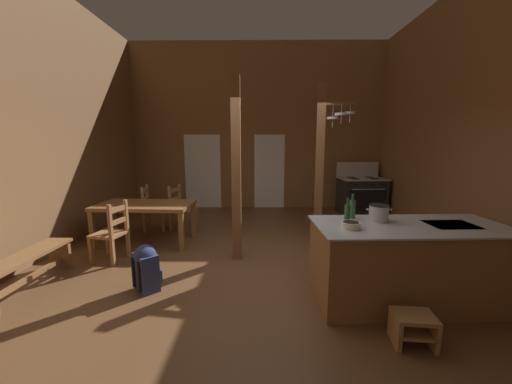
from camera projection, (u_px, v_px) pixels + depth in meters
ground_plane at (255, 274)px, 4.28m from camera, size 7.62×9.22×0.10m
wall_back at (257, 128)px, 8.11m from camera, size 7.62×0.14×4.48m
glazed_door_back_left at (203, 172)px, 8.26m from camera, size 1.00×0.01×2.05m
glazed_panel_back_right at (269, 172)px, 8.24m from camera, size 0.84×0.01×2.05m
kitchen_island at (407, 263)px, 3.41m from camera, size 2.20×1.05×0.93m
stove_range at (361, 195)px, 7.66m from camera, size 1.19×0.88×1.32m
support_post_with_pot_rack at (322, 161)px, 5.10m from camera, size 0.64×0.27×2.83m
support_post_center at (236, 171)px, 4.53m from camera, size 0.14×0.14×2.83m
step_stool at (413, 327)px, 2.71m from camera, size 0.39×0.31×0.30m
dining_table at (145, 208)px, 5.39m from camera, size 1.74×0.98×0.74m
ladderback_chair_near_window at (112, 233)px, 4.59m from camera, size 0.52×0.52×0.95m
ladderback_chair_by_post at (181, 209)px, 6.26m from camera, size 0.55×0.55×0.95m
ladderback_chair_at_table_end at (152, 209)px, 6.23m from camera, size 0.50×0.50×0.95m
bench_along_left_wall at (26, 265)px, 3.75m from camera, size 0.37×1.36×0.44m
backpack at (146, 266)px, 3.69m from camera, size 0.39×0.38×0.60m
stockpot_on_counter at (379, 213)px, 3.48m from camera, size 0.30×0.23×0.20m
mixing_bowl_on_counter at (351, 225)px, 3.19m from camera, size 0.20×0.20×0.07m
bottle_tall_on_counter at (352, 209)px, 3.60m from camera, size 0.07×0.07×0.30m
bottle_short_on_counter at (347, 214)px, 3.37m from camera, size 0.07×0.07×0.30m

